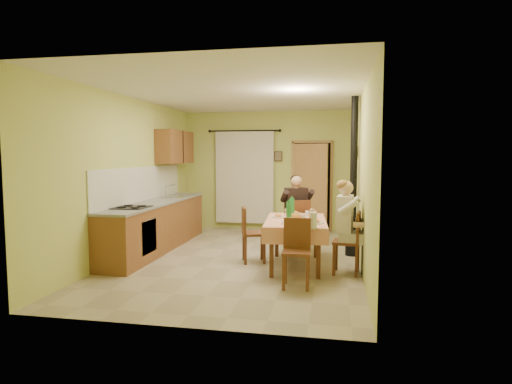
% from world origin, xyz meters
% --- Properties ---
extents(floor, '(4.00, 6.00, 0.01)m').
position_xyz_m(floor, '(0.00, 0.00, 0.00)').
color(floor, tan).
rests_on(floor, ground).
extents(room_shell, '(4.04, 6.04, 2.82)m').
position_xyz_m(room_shell, '(0.00, 0.00, 1.82)').
color(room_shell, '#C7D16B').
rests_on(room_shell, ground).
extents(kitchen_run, '(0.64, 3.64, 1.56)m').
position_xyz_m(kitchen_run, '(-1.71, 0.40, 0.48)').
color(kitchen_run, brown).
rests_on(kitchen_run, ground).
extents(upper_cabinets, '(0.35, 1.40, 0.70)m').
position_xyz_m(upper_cabinets, '(-1.82, 1.70, 1.95)').
color(upper_cabinets, brown).
rests_on(upper_cabinets, room_shell).
extents(curtain, '(1.70, 0.07, 2.22)m').
position_xyz_m(curtain, '(-0.55, 2.90, 1.26)').
color(curtain, black).
rests_on(curtain, ground).
extents(doorway, '(0.96, 0.33, 2.15)m').
position_xyz_m(doorway, '(1.04, 2.91, 1.05)').
color(doorway, black).
rests_on(doorway, ground).
extents(dining_table, '(1.07, 1.64, 0.76)m').
position_xyz_m(dining_table, '(0.98, -0.36, 0.38)').
color(dining_table, '#E9987A').
rests_on(dining_table, ground).
extents(tableware, '(0.89, 1.58, 0.33)m').
position_xyz_m(tableware, '(1.00, -0.46, 0.83)').
color(tableware, white).
rests_on(tableware, dining_table).
extents(chair_far, '(0.54, 0.54, 0.97)m').
position_xyz_m(chair_far, '(0.90, 0.70, 0.29)').
color(chair_far, '#5D3019').
rests_on(chair_far, ground).
extents(chair_near, '(0.38, 0.38, 0.92)m').
position_xyz_m(chair_near, '(1.09, -1.42, 0.29)').
color(chair_near, '#5D3019').
rests_on(chair_near, ground).
extents(chair_right, '(0.43, 0.43, 0.94)m').
position_xyz_m(chair_right, '(1.78, -0.62, 0.29)').
color(chair_right, '#5D3019').
rests_on(chair_right, ground).
extents(chair_left, '(0.47, 0.47, 0.92)m').
position_xyz_m(chair_left, '(0.25, -0.20, 0.29)').
color(chair_left, '#5D3019').
rests_on(chair_left, ground).
extents(man_far, '(0.65, 0.59, 1.39)m').
position_xyz_m(man_far, '(0.89, 0.72, 0.88)').
color(man_far, black).
rests_on(man_far, chair_far).
extents(man_right, '(0.50, 0.61, 1.39)m').
position_xyz_m(man_right, '(1.77, -0.62, 0.88)').
color(man_right, beige).
rests_on(man_right, chair_right).
extents(stove_flue, '(0.24, 0.24, 2.80)m').
position_xyz_m(stove_flue, '(1.90, 0.60, 1.02)').
color(stove_flue, black).
rests_on(stove_flue, ground).
extents(picture_back, '(0.19, 0.03, 0.23)m').
position_xyz_m(picture_back, '(0.25, 2.97, 1.75)').
color(picture_back, black).
rests_on(picture_back, room_shell).
extents(picture_right, '(0.03, 0.31, 0.21)m').
position_xyz_m(picture_right, '(1.97, 1.20, 1.85)').
color(picture_right, brown).
rests_on(picture_right, room_shell).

